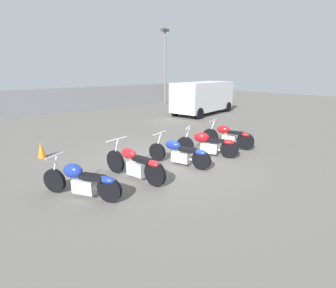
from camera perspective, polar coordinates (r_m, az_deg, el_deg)
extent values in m
plane|color=#5B5954|center=(8.50, -0.49, -4.09)|extent=(60.00, 60.00, 0.00)
cube|color=gray|center=(19.29, -27.41, 7.92)|extent=(40.00, 0.04, 1.74)
cylinder|color=slate|center=(24.27, -0.64, 16.10)|extent=(0.16, 0.16, 6.16)
cube|color=#333333|center=(24.50, -0.67, 23.56)|extent=(0.70, 0.35, 0.20)
cylinder|color=black|center=(6.99, -23.46, -7.32)|extent=(0.35, 0.58, 0.59)
cylinder|color=black|center=(6.10, -12.62, -9.71)|extent=(0.35, 0.58, 0.59)
cube|color=silver|center=(6.48, -17.86, -8.83)|extent=(0.43, 0.58, 0.33)
ellipsoid|color=navy|center=(6.50, -19.96, -5.51)|extent=(0.48, 0.58, 0.34)
cube|color=black|center=(6.22, -16.14, -6.94)|extent=(0.47, 0.62, 0.10)
ellipsoid|color=navy|center=(6.03, -13.16, -7.58)|extent=(0.38, 0.48, 0.16)
cylinder|color=silver|center=(6.71, -23.42, -2.36)|extent=(0.53, 0.29, 0.04)
cylinder|color=silver|center=(6.84, -23.44, -4.89)|extent=(0.16, 0.24, 0.63)
cylinder|color=silver|center=(6.50, -16.08, -9.16)|extent=(0.38, 0.68, 0.07)
cylinder|color=black|center=(7.75, -11.37, -3.77)|extent=(0.19, 0.67, 0.67)
cylinder|color=black|center=(6.74, -2.87, -6.48)|extent=(0.19, 0.67, 0.67)
cube|color=silver|center=(7.19, -6.99, -5.43)|extent=(0.27, 0.57, 0.37)
ellipsoid|color=red|center=(7.23, -8.54, -2.04)|extent=(0.32, 0.57, 0.29)
cube|color=black|center=(6.91, -5.56, -3.42)|extent=(0.31, 0.58, 0.10)
ellipsoid|color=red|center=(6.67, -3.22, -4.26)|extent=(0.26, 0.46, 0.16)
cylinder|color=silver|center=(7.49, -11.14, 1.00)|extent=(0.72, 0.14, 0.04)
cylinder|color=silver|center=(7.61, -11.26, -1.43)|extent=(0.09, 0.26, 0.66)
cylinder|color=silver|center=(7.19, -5.44, -5.94)|extent=(0.16, 0.68, 0.07)
cylinder|color=black|center=(8.62, -2.37, -1.74)|extent=(0.25, 0.60, 0.59)
cylinder|color=black|center=(7.89, 7.27, -3.52)|extent=(0.25, 0.60, 0.59)
cube|color=silver|center=(8.20, 2.72, -2.89)|extent=(0.34, 0.60, 0.33)
ellipsoid|color=navy|center=(8.22, 1.10, -0.23)|extent=(0.37, 0.59, 0.29)
cube|color=black|center=(7.99, 4.44, -1.28)|extent=(0.37, 0.59, 0.10)
ellipsoid|color=navy|center=(7.84, 7.00, -1.82)|extent=(0.30, 0.48, 0.16)
cylinder|color=silver|center=(8.40, -1.85, 2.37)|extent=(0.68, 0.21, 0.04)
cylinder|color=silver|center=(8.50, -2.11, 0.29)|extent=(0.11, 0.25, 0.63)
cylinder|color=silver|center=(8.25, 4.08, -3.23)|extent=(0.24, 0.67, 0.07)
cylinder|color=black|center=(9.35, 3.72, -0.28)|extent=(0.38, 0.59, 0.62)
cylinder|color=black|center=(9.11, 13.23, -1.11)|extent=(0.38, 0.59, 0.62)
cube|color=silver|center=(9.20, 8.88, -0.92)|extent=(0.44, 0.59, 0.34)
ellipsoid|color=#AD1419|center=(9.14, 7.34, 1.48)|extent=(0.51, 0.61, 0.35)
cube|color=black|center=(9.09, 10.60, 0.69)|extent=(0.45, 0.56, 0.10)
ellipsoid|color=#AD1419|center=(9.05, 13.01, 0.42)|extent=(0.38, 0.48, 0.16)
cylinder|color=silver|center=(9.17, 4.39, 3.63)|extent=(0.51, 0.29, 0.04)
cylinder|color=silver|center=(9.26, 4.05, 1.65)|extent=(0.16, 0.25, 0.64)
cylinder|color=silver|center=(9.31, 9.93, -1.17)|extent=(0.38, 0.64, 0.07)
cylinder|color=black|center=(10.62, 9.14, 1.57)|extent=(0.27, 0.66, 0.65)
cylinder|color=black|center=(10.21, 16.44, 0.55)|extent=(0.27, 0.66, 0.65)
cube|color=silver|center=(10.38, 13.07, 0.85)|extent=(0.33, 0.54, 0.36)
ellipsoid|color=#AD1419|center=(10.37, 11.95, 3.10)|extent=(0.37, 0.56, 0.29)
cube|color=black|center=(10.24, 14.45, 2.38)|extent=(0.39, 0.63, 0.10)
ellipsoid|color=#AD1419|center=(10.16, 16.28, 2.01)|extent=(0.31, 0.48, 0.16)
cylinder|color=silver|center=(10.45, 9.81, 5.10)|extent=(0.72, 0.23, 0.04)
cylinder|color=silver|center=(10.53, 9.47, 3.32)|extent=(0.12, 0.26, 0.66)
cylinder|color=silver|center=(10.47, 13.98, 0.54)|extent=(0.25, 0.70, 0.07)
cube|color=silver|center=(18.35, 7.68, 10.29)|extent=(5.34, 2.62, 1.87)
cube|color=black|center=(16.19, 3.01, 11.21)|extent=(0.26, 1.74, 0.56)
cylinder|color=black|center=(16.31, 6.81, 6.61)|extent=(0.72, 0.31, 0.70)
cylinder|color=black|center=(17.34, 1.56, 7.24)|extent=(0.72, 0.31, 0.70)
cylinder|color=black|center=(19.73, 12.88, 7.88)|extent=(0.72, 0.31, 0.70)
cylinder|color=black|center=(20.59, 8.20, 8.42)|extent=(0.72, 0.31, 0.70)
cone|color=orange|center=(9.91, -25.88, -1.16)|extent=(0.26, 0.26, 0.55)
cone|color=orange|center=(11.82, 12.53, 2.11)|extent=(0.30, 0.30, 0.37)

